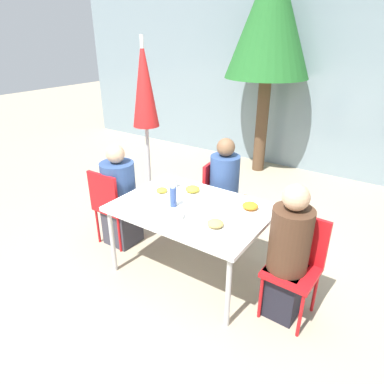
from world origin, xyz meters
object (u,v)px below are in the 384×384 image
object	(u,v)px
tree_behind_right	(271,18)
chair_far	(219,192)
chair_right	(296,259)
person_far	(224,192)
person_right	(288,257)
person_left	(120,199)
closed_umbrella	(145,93)
salad_bowl	(173,215)
bottle	(173,197)
chair_left	(112,202)
drinking_cup	(174,183)

from	to	relation	value
tree_behind_right	chair_far	bearing A→B (deg)	-77.96
chair_right	person_far	world-z (taller)	person_far
tree_behind_right	person_right	bearing A→B (deg)	-62.38
person_left	closed_umbrella	world-z (taller)	closed_umbrella
salad_bowl	tree_behind_right	world-z (taller)	tree_behind_right
salad_bowl	bottle	bearing A→B (deg)	126.01
bottle	chair_far	bearing A→B (deg)	90.79
person_left	chair_far	size ratio (longest dim) A/B	1.31
chair_far	person_left	bearing A→B (deg)	-50.67
closed_umbrella	salad_bowl	size ratio (longest dim) A/B	11.58
salad_bowl	chair_right	bearing A→B (deg)	16.67
chair_right	bottle	xyz separation A→B (m)	(-1.16, -0.13, 0.31)
person_left	person_far	xyz separation A→B (m)	(0.88, 0.76, 0.03)
person_right	tree_behind_right	distance (m)	3.87
person_left	salad_bowl	xyz separation A→B (m)	(0.94, -0.26, 0.21)
salad_bowl	chair_left	bearing A→B (deg)	169.47
chair_left	drinking_cup	distance (m)	0.74
chair_left	tree_behind_right	size ratio (longest dim) A/B	0.27
salad_bowl	person_far	bearing A→B (deg)	93.10
person_far	closed_umbrella	size ratio (longest dim) A/B	0.55
closed_umbrella	bottle	xyz separation A→B (m)	(1.03, -0.83, -0.73)
person_right	bottle	xyz separation A→B (m)	(-1.10, -0.06, 0.26)
drinking_cup	salad_bowl	bearing A→B (deg)	-53.52
person_left	chair_right	xyz separation A→B (m)	(1.97, 0.04, -0.02)
chair_far	tree_behind_right	world-z (taller)	tree_behind_right
bottle	tree_behind_right	size ratio (longest dim) A/B	0.06
person_right	chair_far	bearing A→B (deg)	-34.40
chair_left	person_right	xyz separation A→B (m)	(1.96, 0.05, 0.05)
chair_right	bottle	size ratio (longest dim) A/B	4.23
person_left	person_far	size ratio (longest dim) A/B	0.97
person_left	closed_umbrella	xyz separation A→B (m)	(-0.22, 0.74, 1.02)
person_right	salad_bowl	world-z (taller)	person_right
chair_left	closed_umbrella	size ratio (longest dim) A/B	0.41
person_right	drinking_cup	bearing A→B (deg)	-9.84
closed_umbrella	chair_far	bearing A→B (deg)	3.07
bottle	drinking_cup	world-z (taller)	bottle
closed_umbrella	drinking_cup	distance (m)	1.20
chair_right	person_far	bearing A→B (deg)	-30.99
chair_left	person_far	xyz separation A→B (m)	(0.93, 0.84, 0.04)
chair_left	salad_bowl	size ratio (longest dim) A/B	4.70
tree_behind_right	chair_right	bearing A→B (deg)	-60.96
chair_left	drinking_cup	size ratio (longest dim) A/B	8.87
bottle	person_right	bearing A→B (deg)	2.87
person_left	person_far	world-z (taller)	person_far
bottle	salad_bowl	distance (m)	0.23
chair_far	bottle	xyz separation A→B (m)	(0.01, -0.89, 0.31)
chair_right	closed_umbrella	distance (m)	2.52
chair_right	bottle	distance (m)	1.20
bottle	tree_behind_right	world-z (taller)	tree_behind_right
bottle	chair_left	bearing A→B (deg)	179.45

